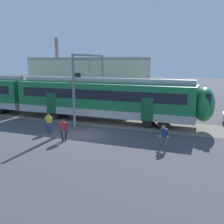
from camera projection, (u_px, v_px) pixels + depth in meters
The scene contains 8 objects.
ground_plane at pixel (81, 135), 21.26m from camera, with size 160.00×160.00×0.00m, color #424247.
track_bed at pixel (15, 113), 30.27m from camera, with size 80.00×4.40×0.01m, color slate.
commuter_train at pixel (32, 95), 28.94m from camera, with size 38.05×3.07×4.73m.
pedestrian_yellow at pixel (49, 121), 21.85m from camera, with size 0.58×0.62×1.67m.
pedestrian_red at pixel (64, 128), 19.57m from camera, with size 0.55×0.63×1.67m.
pedestrian_navy at pixel (164, 134), 17.89m from camera, with size 0.71×0.52×1.67m.
catenary_gantry at pixel (90, 77), 25.96m from camera, with size 0.24×6.64×6.53m.
background_building at pixel (88, 80), 37.02m from camera, with size 16.68×5.00×9.20m.
Camera 1 is at (9.86, -18.15, 5.92)m, focal length 42.00 mm.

